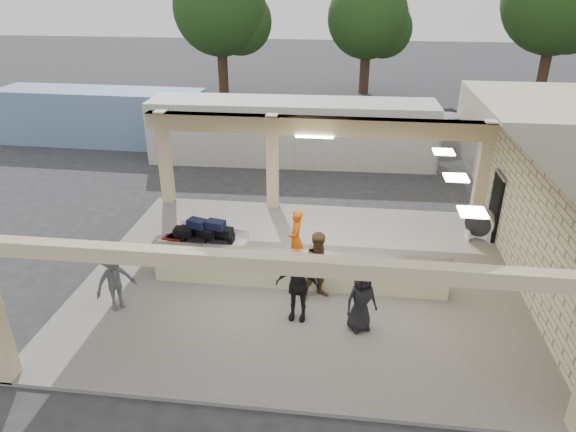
# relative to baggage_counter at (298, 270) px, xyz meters

# --- Properties ---
(ground) EXTENTS (120.00, 120.00, 0.00)m
(ground) POSITION_rel_baggage_counter_xyz_m (0.00, 0.50, -0.59)
(ground) COLOR #28282A
(ground) RESTS_ON ground
(pavilion) EXTENTS (12.01, 10.00, 3.55)m
(pavilion) POSITION_rel_baggage_counter_xyz_m (0.21, 1.16, 0.76)
(pavilion) COLOR slate
(pavilion) RESTS_ON ground
(baggage_counter) EXTENTS (8.20, 0.58, 0.98)m
(baggage_counter) POSITION_rel_baggage_counter_xyz_m (0.00, 0.00, 0.00)
(baggage_counter) COLOR beige
(baggage_counter) RESTS_ON pavilion
(luggage_cart) EXTENTS (2.53, 1.85, 1.34)m
(luggage_cart) POSITION_rel_baggage_counter_xyz_m (-2.98, 1.01, 0.24)
(luggage_cart) COLOR white
(luggage_cart) RESTS_ON pavilion
(drum_fan) EXTENTS (0.98, 0.80, 1.07)m
(drum_fan) POSITION_rel_baggage_counter_xyz_m (5.50, 3.49, 0.08)
(drum_fan) COLOR white
(drum_fan) RESTS_ON pavilion
(baggage_handler) EXTENTS (0.41, 0.68, 1.79)m
(baggage_handler) POSITION_rel_baggage_counter_xyz_m (-0.18, 1.04, 0.41)
(baggage_handler) COLOR #DD570B
(baggage_handler) RESTS_ON pavilion
(passenger_a) EXTENTS (1.01, 0.76, 1.91)m
(passenger_a) POSITION_rel_baggage_counter_xyz_m (0.61, -0.50, 0.47)
(passenger_a) COLOR brown
(passenger_a) RESTS_ON pavilion
(passenger_b) EXTENTS (1.10, 0.47, 1.84)m
(passenger_b) POSITION_rel_baggage_counter_xyz_m (0.12, -1.45, 0.43)
(passenger_b) COLOR black
(passenger_b) RESTS_ON pavilion
(passenger_c) EXTENTS (0.98, 1.03, 1.63)m
(passenger_c) POSITION_rel_baggage_counter_xyz_m (-4.47, -1.63, 0.33)
(passenger_c) COLOR #4A4B4F
(passenger_c) RESTS_ON pavilion
(passenger_d) EXTENTS (0.85, 0.65, 1.62)m
(passenger_d) POSITION_rel_baggage_counter_xyz_m (1.68, -1.71, 0.32)
(passenger_d) COLOR black
(passenger_d) RESTS_ON pavilion
(car_white_a) EXTENTS (6.08, 4.16, 1.59)m
(car_white_a) POSITION_rel_baggage_counter_xyz_m (6.50, 14.33, 0.21)
(car_white_a) COLOR silver
(car_white_a) RESTS_ON ground
(car_dark) EXTENTS (4.53, 4.31, 1.54)m
(car_dark) POSITION_rel_baggage_counter_xyz_m (6.01, 15.15, 0.18)
(car_dark) COLOR black
(car_dark) RESTS_ON ground
(container_white) EXTENTS (12.98, 2.89, 2.80)m
(container_white) POSITION_rel_baggage_counter_xyz_m (-1.46, 10.79, 0.81)
(container_white) COLOR beige
(container_white) RESTS_ON ground
(container_blue) EXTENTS (10.48, 2.76, 2.71)m
(container_blue) POSITION_rel_baggage_counter_xyz_m (-11.41, 12.43, 0.77)
(container_blue) COLOR #6F87B1
(container_blue) RESTS_ON ground
(tree_left) EXTENTS (6.60, 6.30, 9.00)m
(tree_left) POSITION_rel_baggage_counter_xyz_m (-7.68, 24.66, 5.00)
(tree_left) COLOR #382619
(tree_left) RESTS_ON ground
(tree_mid) EXTENTS (6.00, 5.60, 8.00)m
(tree_mid) POSITION_rel_baggage_counter_xyz_m (2.32, 26.66, 4.38)
(tree_mid) COLOR #382619
(tree_mid) RESTS_ON ground
(tree_right) EXTENTS (7.20, 7.00, 10.00)m
(tree_right) POSITION_rel_baggage_counter_xyz_m (14.32, 25.66, 5.63)
(tree_right) COLOR #382619
(tree_right) RESTS_ON ground
(adjacent_building) EXTENTS (6.00, 8.00, 3.20)m
(adjacent_building) POSITION_rel_baggage_counter_xyz_m (9.50, 10.50, 1.01)
(adjacent_building) COLOR #C0BA98
(adjacent_building) RESTS_ON ground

